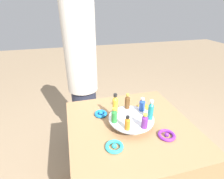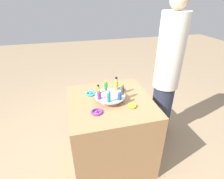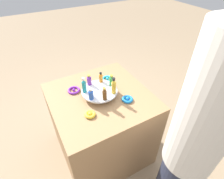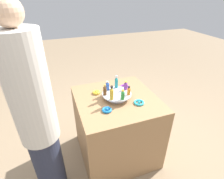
{
  "view_description": "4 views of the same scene",
  "coord_description": "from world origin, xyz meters",
  "px_view_note": "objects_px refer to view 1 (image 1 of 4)",
  "views": [
    {
      "loc": [
        -0.87,
        0.36,
        1.51
      ],
      "look_at": [
        0.22,
        0.07,
        0.95
      ],
      "focal_mm": 28.0,
      "sensor_mm": 36.0,
      "label": 1
    },
    {
      "loc": [
        -0.34,
        -1.42,
        1.7
      ],
      "look_at": [
        0.02,
        0.01,
        0.9
      ],
      "focal_mm": 28.0,
      "sensor_mm": 36.0,
      "label": 2
    },
    {
      "loc": [
        1.02,
        -0.45,
        1.74
      ],
      "look_at": [
        0.13,
        0.04,
        0.93
      ],
      "focal_mm": 28.0,
      "sensor_mm": 36.0,
      "label": 3
    },
    {
      "loc": [
        0.56,
        1.4,
        1.75
      ],
      "look_at": [
        0.06,
        0.02,
        0.91
      ],
      "focal_mm": 28.0,
      "sensor_mm": 36.0,
      "label": 4
    }
  ],
  "objects_px": {
    "ribbon_bow_teal": "(114,146)",
    "ribbon_bow_purple": "(167,135)",
    "bottle_gold": "(115,104)",
    "bottle_purple": "(145,121)",
    "bottle_orange": "(127,123)",
    "ribbon_bow_blue": "(101,114)",
    "bottle_teal": "(151,110)",
    "display_stand": "(131,120)",
    "bottle_blue": "(142,105)",
    "person_figure": "(82,75)",
    "bottle_brown": "(127,102)",
    "bottle_green": "(114,116)",
    "ribbon_bow_gold": "(143,107)"
  },
  "relations": [
    {
      "from": "bottle_green",
      "to": "bottle_blue",
      "type": "xyz_separation_m",
      "value": [
        0.08,
        -0.22,
        -0.0
      ]
    },
    {
      "from": "bottle_orange",
      "to": "bottle_teal",
      "type": "relative_size",
      "value": 0.68
    },
    {
      "from": "bottle_brown",
      "to": "bottle_purple",
      "type": "distance_m",
      "value": 0.23
    },
    {
      "from": "ribbon_bow_blue",
      "to": "bottle_teal",
      "type": "bearing_deg",
      "value": -125.27
    },
    {
      "from": "ribbon_bow_teal",
      "to": "ribbon_bow_purple",
      "type": "xyz_separation_m",
      "value": [
        0.01,
        -0.33,
        -0.0
      ]
    },
    {
      "from": "bottle_teal",
      "to": "person_figure",
      "type": "height_order",
      "value": "person_figure"
    },
    {
      "from": "bottle_brown",
      "to": "ribbon_bow_purple",
      "type": "distance_m",
      "value": 0.34
    },
    {
      "from": "ribbon_bow_purple",
      "to": "person_figure",
      "type": "relative_size",
      "value": 0.06
    },
    {
      "from": "bottle_purple",
      "to": "bottle_orange",
      "type": "bearing_deg",
      "value": 83.76
    },
    {
      "from": "bottle_gold",
      "to": "bottle_blue",
      "type": "distance_m",
      "value": 0.19
    },
    {
      "from": "bottle_blue",
      "to": "bottle_brown",
      "type": "bearing_deg",
      "value": 58.04
    },
    {
      "from": "bottle_green",
      "to": "ribbon_bow_teal",
      "type": "height_order",
      "value": "bottle_green"
    },
    {
      "from": "bottle_blue",
      "to": "ribbon_bow_gold",
      "type": "height_order",
      "value": "bottle_blue"
    },
    {
      "from": "ribbon_bow_teal",
      "to": "bottle_purple",
      "type": "bearing_deg",
      "value": -74.09
    },
    {
      "from": "bottle_brown",
      "to": "ribbon_bow_blue",
      "type": "relative_size",
      "value": 1.22
    },
    {
      "from": "bottle_green",
      "to": "bottle_blue",
      "type": "relative_size",
      "value": 1.05
    },
    {
      "from": "display_stand",
      "to": "person_figure",
      "type": "bearing_deg",
      "value": 17.69
    },
    {
      "from": "bottle_orange",
      "to": "ribbon_bow_purple",
      "type": "height_order",
      "value": "bottle_orange"
    },
    {
      "from": "bottle_purple",
      "to": "ribbon_bow_blue",
      "type": "distance_m",
      "value": 0.36
    },
    {
      "from": "bottle_gold",
      "to": "ribbon_bow_gold",
      "type": "xyz_separation_m",
      "value": [
        0.09,
        -0.25,
        -0.11
      ]
    },
    {
      "from": "bottle_gold",
      "to": "ribbon_bow_blue",
      "type": "xyz_separation_m",
      "value": [
        0.08,
        0.09,
        -0.11
      ]
    },
    {
      "from": "bottle_teal",
      "to": "person_figure",
      "type": "xyz_separation_m",
      "value": [
        0.78,
        0.35,
        -0.03
      ]
    },
    {
      "from": "bottle_orange",
      "to": "bottle_purple",
      "type": "relative_size",
      "value": 0.94
    },
    {
      "from": "bottle_orange",
      "to": "bottle_gold",
      "type": "bearing_deg",
      "value": 6.62
    },
    {
      "from": "bottle_green",
      "to": "ribbon_bow_blue",
      "type": "xyz_separation_m",
      "value": [
        0.18,
        0.05,
        -0.09
      ]
    },
    {
      "from": "bottle_purple",
      "to": "ribbon_bow_teal",
      "type": "bearing_deg",
      "value": 105.91
    },
    {
      "from": "bottle_teal",
      "to": "ribbon_bow_blue",
      "type": "relative_size",
      "value": 1.47
    },
    {
      "from": "ribbon_bow_purple",
      "to": "person_figure",
      "type": "xyz_separation_m",
      "value": [
        0.9,
        0.41,
        0.08
      ]
    },
    {
      "from": "bottle_orange",
      "to": "ribbon_bow_blue",
      "type": "relative_size",
      "value": 0.99
    },
    {
      "from": "ribbon_bow_gold",
      "to": "bottle_purple",
      "type": "bearing_deg",
      "value": 156.81
    },
    {
      "from": "bottle_teal",
      "to": "ribbon_bow_purple",
      "type": "height_order",
      "value": "bottle_teal"
    },
    {
      "from": "bottle_brown",
      "to": "bottle_blue",
      "type": "distance_m",
      "value": 0.1
    },
    {
      "from": "ribbon_bow_teal",
      "to": "ribbon_bow_purple",
      "type": "relative_size",
      "value": 0.98
    },
    {
      "from": "bottle_purple",
      "to": "bottle_blue",
      "type": "distance_m",
      "value": 0.19
    },
    {
      "from": "bottle_orange",
      "to": "person_figure",
      "type": "relative_size",
      "value": 0.05
    },
    {
      "from": "bottle_gold",
      "to": "ribbon_bow_purple",
      "type": "bearing_deg",
      "value": -133.91
    },
    {
      "from": "ribbon_bow_gold",
      "to": "person_figure",
      "type": "xyz_separation_m",
      "value": [
        0.57,
        0.4,
        0.08
      ]
    },
    {
      "from": "bottle_green",
      "to": "person_figure",
      "type": "distance_m",
      "value": 0.76
    },
    {
      "from": "ribbon_bow_gold",
      "to": "bottle_teal",
      "type": "bearing_deg",
      "value": 167.07
    },
    {
      "from": "bottle_brown",
      "to": "bottle_teal",
      "type": "xyz_separation_m",
      "value": [
        -0.16,
        -0.1,
        0.01
      ]
    },
    {
      "from": "bottle_gold",
      "to": "display_stand",
      "type": "bearing_deg",
      "value": -134.81
    },
    {
      "from": "bottle_purple",
      "to": "person_figure",
      "type": "bearing_deg",
      "value": 17.93
    },
    {
      "from": "display_stand",
      "to": "bottle_blue",
      "type": "xyz_separation_m",
      "value": [
        0.06,
        -0.1,
        0.07
      ]
    },
    {
      "from": "bottle_gold",
      "to": "bottle_brown",
      "type": "bearing_deg",
      "value": -70.53
    },
    {
      "from": "display_stand",
      "to": "ribbon_bow_purple",
      "type": "xyz_separation_m",
      "value": [
        -0.16,
        -0.17,
        -0.03
      ]
    },
    {
      "from": "display_stand",
      "to": "ribbon_bow_purple",
      "type": "bearing_deg",
      "value": -133.44
    },
    {
      "from": "ribbon_bow_teal",
      "to": "ribbon_bow_blue",
      "type": "relative_size",
      "value": 1.12
    },
    {
      "from": "bottle_blue",
      "to": "ribbon_bow_gold",
      "type": "xyz_separation_m",
      "value": [
        0.11,
        -0.06,
        -0.09
      ]
    },
    {
      "from": "bottle_gold",
      "to": "bottle_teal",
      "type": "height_order",
      "value": "bottle_gold"
    },
    {
      "from": "bottle_blue",
      "to": "ribbon_bow_teal",
      "type": "relative_size",
      "value": 0.94
    }
  ]
}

